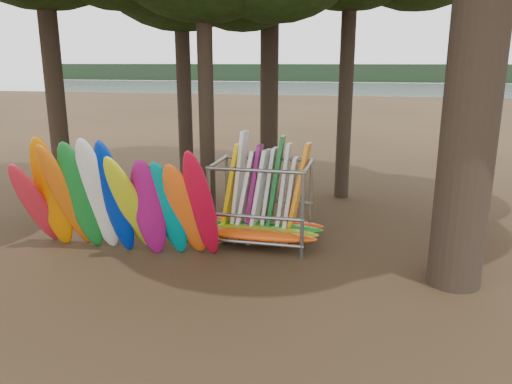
# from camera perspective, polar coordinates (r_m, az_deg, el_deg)

# --- Properties ---
(ground) EXTENTS (120.00, 120.00, 0.00)m
(ground) POSITION_cam_1_polar(r_m,az_deg,el_deg) (11.44, -4.39, -8.51)
(ground) COLOR #47331E
(ground) RESTS_ON ground
(lake) EXTENTS (160.00, 160.00, 0.00)m
(lake) POSITION_cam_1_polar(r_m,az_deg,el_deg) (70.22, 10.80, 10.73)
(lake) COLOR gray
(lake) RESTS_ON ground
(far_shore) EXTENTS (160.00, 4.00, 4.00)m
(far_shore) POSITION_cam_1_polar(r_m,az_deg,el_deg) (120.07, 12.06, 13.15)
(far_shore) COLOR black
(far_shore) RESTS_ON ground
(kayak_row) EXTENTS (4.97, 2.02, 3.07)m
(kayak_row) POSITION_cam_1_polar(r_m,az_deg,el_deg) (11.97, -15.84, -1.15)
(kayak_row) COLOR red
(kayak_row) RESTS_ON ground
(storage_rack) EXTENTS (3.10, 1.54, 2.84)m
(storage_rack) POSITION_cam_1_polar(r_m,az_deg,el_deg) (12.47, 0.68, -1.66)
(storage_rack) COLOR gray
(storage_rack) RESTS_ON ground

